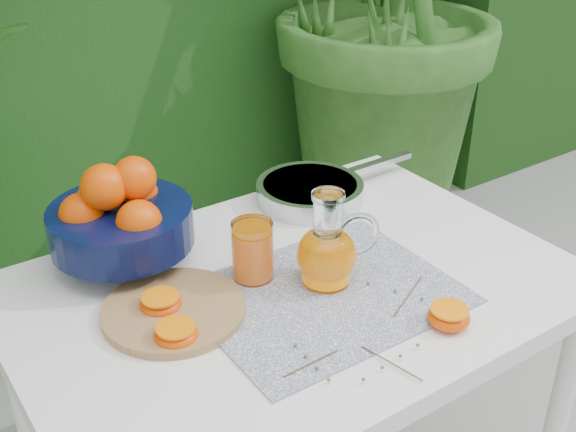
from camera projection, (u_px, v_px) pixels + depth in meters
white_table at (294, 319)px, 1.35m from camera, size 1.00×0.70×0.75m
placemat at (325, 295)px, 1.27m from camera, size 0.45×0.35×0.00m
cutting_board at (174, 310)px, 1.22m from camera, size 0.32×0.32×0.02m
fruit_bowl at (119, 217)px, 1.33m from camera, size 0.31×0.31×0.21m
juice_pitcher at (328, 252)px, 1.28m from camera, size 0.16×0.14×0.18m
juice_tumbler at (253, 252)px, 1.30m from camera, size 0.09×0.09×0.11m
saute_pan at (311, 190)px, 1.58m from camera, size 0.41×0.24×0.04m
orange_halves at (262, 318)px, 1.19m from camera, size 0.49×0.39×0.03m
thyme_sprigs at (374, 336)px, 1.16m from camera, size 0.36×0.24×0.01m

